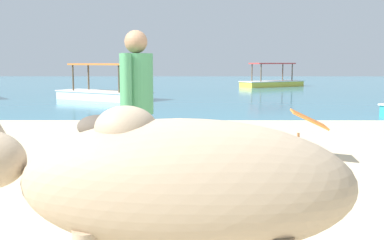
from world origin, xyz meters
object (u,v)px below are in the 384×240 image
Objects in this scene: boat_white at (103,92)px; deck_chair_near at (130,133)px; person_standing at (137,101)px; boat_yellow at (272,82)px; cow at (173,187)px; deck_chair_far at (296,132)px.

deck_chair_near is at bearing -45.15° from boat_white.
person_standing is 21.35m from boat_yellow.
boat_white is (-3.15, 14.33, -0.49)m from cow.
boat_white is at bearing -72.84° from cow.
deck_chair_far is (2.22, 0.06, 0.00)m from deck_chair_near.
deck_chair_far is at bearing 74.02° from deck_chair_near.
deck_chair_near is at bearing -135.48° from boat_yellow.
boat_yellow is (4.78, 20.79, -0.70)m from person_standing.
boat_white is (-4.61, 10.32, -0.13)m from deck_chair_far.
person_standing reaches higher than deck_chair_far.
boat_yellow reaches higher than deck_chair_near.
cow is 2.40m from person_standing.
deck_chair_far is at bearing -34.06° from boat_white.
person_standing reaches higher than boat_yellow.
person_standing reaches higher than deck_chair_near.
deck_chair_near is 0.24× the size of boat_white.
deck_chair_far is 0.22× the size of boat_white.
cow is at bearing -6.79° from deck_chair_near.
deck_chair_far is at bearing 58.39° from person_standing.
deck_chair_near is 0.55× the size of person_standing.
boat_white reaches higher than cow.
deck_chair_far is 19.35m from boat_yellow.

